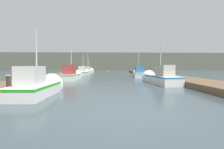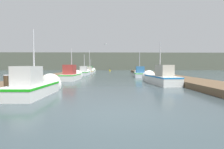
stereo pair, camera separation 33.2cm
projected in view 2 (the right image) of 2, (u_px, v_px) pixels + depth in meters
name	position (u px, v px, depth m)	size (l,w,h in m)	color
ground_plane	(117.00, 115.00, 5.40)	(200.00, 200.00, 0.00)	#38474C
dock_left	(57.00, 76.00, 21.23)	(2.97, 40.00, 0.39)	brown
dock_right	(164.00, 76.00, 21.50)	(2.97, 40.00, 0.39)	brown
distant_shore_ridge	(109.00, 62.00, 63.77)	(120.00, 16.00, 5.67)	#565B4C
fishing_boat_0	(36.00, 86.00, 9.19)	(1.69, 4.38, 3.82)	silver
fishing_boat_1	(159.00, 78.00, 14.96)	(1.92, 5.70, 3.81)	silver
fishing_boat_2	(72.00, 75.00, 18.77)	(1.62, 4.80, 3.70)	silver
fishing_boat_3	(139.00, 73.00, 24.01)	(1.88, 5.43, 3.74)	silver
fishing_boat_4	(85.00, 72.00, 28.70)	(1.54, 4.85, 3.70)	silver
fishing_boat_5	(90.00, 71.00, 34.26)	(1.44, 5.36, 4.83)	silver
fishing_boat_6	(91.00, 70.00, 39.00)	(1.84, 5.43, 3.30)	silver
mooring_piling_0	(6.00, 86.00, 8.47)	(0.23, 0.23, 1.08)	#473523
mooring_piling_1	(89.00, 69.00, 43.72)	(0.30, 0.30, 1.38)	#473523
channel_buoy	(110.00, 71.00, 47.20)	(0.46, 0.46, 0.96)	gold
seagull_lead	(106.00, 44.00, 18.81)	(0.53, 0.38, 0.12)	white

